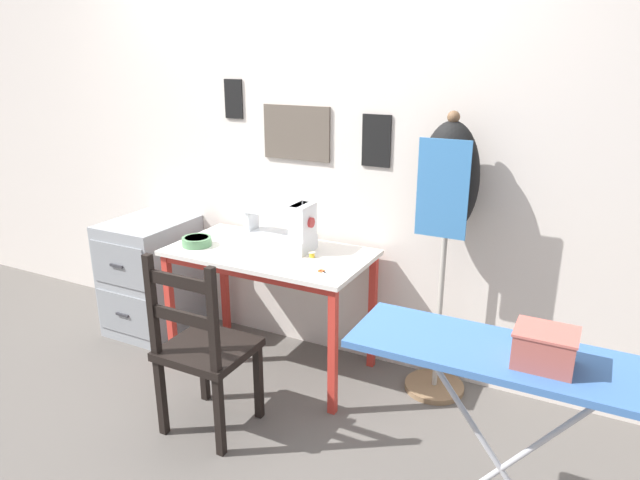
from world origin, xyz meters
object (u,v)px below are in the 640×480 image
thread_spool_near_machine (312,255)px  filing_cabinet (152,275)px  sewing_machine (282,227)px  scissors (325,273)px  ironing_board (513,368)px  wooden_chair (204,350)px  dress_form (447,200)px  storage_box (545,348)px  fabric_bowl (197,241)px

thread_spool_near_machine → filing_cabinet: (-1.22, 0.06, -0.36)m
sewing_machine → scissors: sewing_machine is taller
thread_spool_near_machine → ironing_board: bearing=-35.4°
scissors → wooden_chair: 0.69m
scissors → filing_cabinet: size_ratio=0.18×
dress_form → storage_box: bearing=-60.3°
thread_spool_near_machine → wooden_chair: bearing=-109.0°
fabric_bowl → thread_spool_near_machine: fabric_bowl is taller
scissors → dress_form: 0.70m
sewing_machine → wooden_chair: bearing=-90.3°
sewing_machine → wooden_chair: size_ratio=0.45×
scissors → storage_box: bearing=-32.3°
thread_spool_near_machine → storage_box: 1.52m
storage_box → filing_cabinet: bearing=159.7°
thread_spool_near_machine → wooden_chair: size_ratio=0.04×
thread_spool_near_machine → sewing_machine: bearing=164.1°
wooden_chair → fabric_bowl: bearing=129.8°
scissors → thread_spool_near_machine: size_ratio=3.50×
wooden_chair → ironing_board: 1.45m
sewing_machine → thread_spool_near_machine: size_ratio=11.02×
fabric_bowl → ironing_board: size_ratio=0.16×
fabric_bowl → scissors: size_ratio=1.27×
ironing_board → wooden_chair: bearing=173.1°
sewing_machine → scissors: bearing=-31.3°
sewing_machine → fabric_bowl: 0.50m
sewing_machine → dress_form: dress_form is taller
dress_form → storage_box: size_ratio=8.21×
sewing_machine → ironing_board: (1.38, -0.89, -0.03)m
ironing_board → filing_cabinet: bearing=159.7°
fabric_bowl → filing_cabinet: (-0.54, 0.18, -0.37)m
scissors → filing_cabinet: (-1.38, 0.23, -0.35)m
filing_cabinet → ironing_board: ironing_board is taller
fabric_bowl → filing_cabinet: bearing=161.9°
thread_spool_near_machine → dress_form: bearing=14.9°
filing_cabinet → ironing_board: bearing=-20.3°
ironing_board → sewing_machine: bearing=147.3°
filing_cabinet → wooden_chair: bearing=-35.8°
wooden_chair → sewing_machine: bearing=89.7°
filing_cabinet → ironing_board: (2.38, -0.88, 0.44)m
sewing_machine → storage_box: 1.74m
dress_form → filing_cabinet: bearing=-176.3°
dress_form → wooden_chair: bearing=-136.7°
sewing_machine → storage_box: bearing=-32.0°
thread_spool_near_machine → filing_cabinet: 1.27m
dress_form → ironing_board: size_ratio=1.43×
scissors → ironing_board: 1.20m
scissors → dress_form: bearing=34.8°
sewing_machine → storage_box: size_ratio=2.26×
scissors → dress_form: dress_form is taller
sewing_machine → thread_spool_near_machine: (0.22, -0.06, -0.11)m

